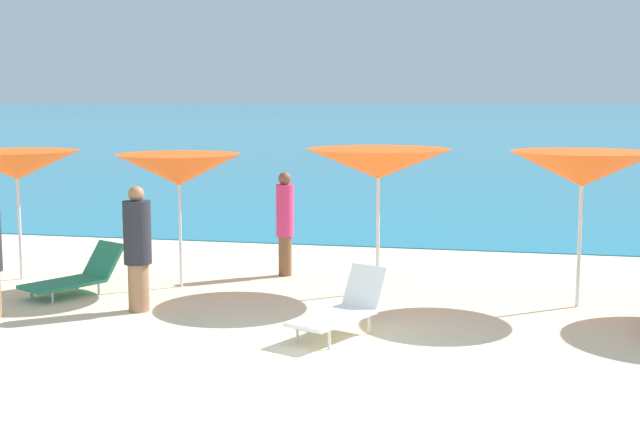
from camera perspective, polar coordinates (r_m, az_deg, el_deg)
name	(u,v)px	position (r m, az deg, el deg)	size (l,w,h in m)	color
ground_plane	(413,241)	(18.71, 6.04, -1.77)	(50.00, 100.00, 0.30)	beige
ocean_water	(503,109)	(236.50, 11.80, 6.69)	(650.00, 440.00, 0.02)	teal
umbrella_0	(17,165)	(14.51, -19.10, 2.98)	(2.07, 2.07, 2.04)	silver
umbrella_1	(179,170)	(13.31, -9.15, 2.82)	(2.08, 2.08, 2.03)	silver
umbrella_2	(378,164)	(12.79, 3.82, 3.23)	(2.21, 2.21, 2.13)	silver
umbrella_3	(582,169)	(12.38, 16.67, 2.77)	(2.09, 2.09, 2.14)	silver
lounge_chair_1	(342,308)	(10.66, 1.45, -6.19)	(1.08, 1.54, 0.77)	white
lounge_chair_2	(77,276)	(13.38, -15.53, -3.92)	(1.23, 1.59, 0.70)	#268C66
beachgoer_2	(285,220)	(14.11, -2.29, -0.44)	(0.28, 0.28, 1.68)	brown
beachgoer_3	(138,246)	(11.99, -11.77, -2.09)	(0.37, 0.37, 1.70)	#A3704C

